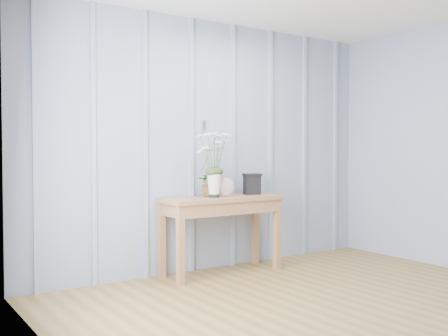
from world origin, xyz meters
TOP-DOWN VIEW (x-y plane):
  - ground at (0.00, 0.00)m, footprint 4.50×4.50m
  - room_shell at (-0.00, 0.92)m, footprint 4.00×4.50m
  - sideboard at (-0.06, 1.99)m, footprint 1.20×0.45m
  - daisy_vase at (-0.16, 1.96)m, footprint 0.45×0.34m
  - spider_plant at (-0.13, 2.09)m, footprint 0.29×0.27m
  - felt_disc_vessel at (-0.02, 1.96)m, footprint 0.19×0.08m
  - carved_box at (0.34, 2.03)m, footprint 0.21×0.18m

SIDE VIEW (x-z plane):
  - ground at x=0.00m, z-range 0.00..0.00m
  - sideboard at x=-0.06m, z-range 0.26..1.01m
  - felt_disc_vessel at x=-0.02m, z-range 0.75..0.93m
  - carved_box at x=0.34m, z-range 0.75..0.97m
  - spider_plant at x=-0.13m, z-range 0.75..1.02m
  - daisy_vase at x=-0.16m, z-range 0.83..1.46m
  - room_shell at x=0.00m, z-range 0.74..3.24m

